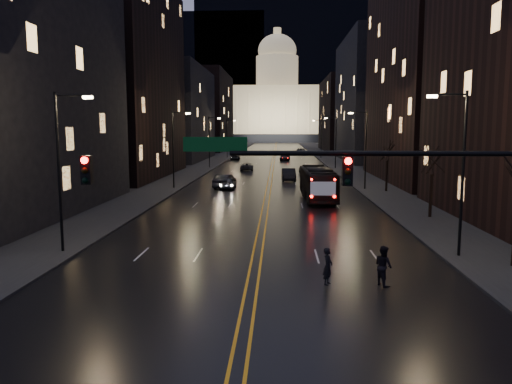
# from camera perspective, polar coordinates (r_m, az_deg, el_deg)

# --- Properties ---
(ground) EXTENTS (900.00, 900.00, 0.00)m
(ground) POSITION_cam_1_polar(r_m,az_deg,el_deg) (18.43, -1.27, -15.17)
(ground) COLOR black
(ground) RESTS_ON ground
(road) EXTENTS (20.00, 320.00, 0.02)m
(road) POSITION_cam_1_polar(r_m,az_deg,el_deg) (147.16, 2.17, 4.59)
(road) COLOR black
(road) RESTS_ON ground
(sidewalk_left) EXTENTS (8.00, 320.00, 0.16)m
(sidewalk_left) POSITION_cam_1_polar(r_m,az_deg,el_deg) (147.93, -3.27, 4.63)
(sidewalk_left) COLOR black
(sidewalk_left) RESTS_ON ground
(sidewalk_right) EXTENTS (8.00, 320.00, 0.16)m
(sidewalk_right) POSITION_cam_1_polar(r_m,az_deg,el_deg) (147.70, 7.63, 4.57)
(sidewalk_right) COLOR black
(sidewalk_right) RESTS_ON ground
(center_line) EXTENTS (0.62, 320.00, 0.01)m
(center_line) POSITION_cam_1_polar(r_m,az_deg,el_deg) (147.15, 2.17, 4.60)
(center_line) COLOR orange
(center_line) RESTS_ON road
(building_left_mid) EXTENTS (12.00, 30.00, 28.00)m
(building_left_mid) POSITION_cam_1_polar(r_m,az_deg,el_deg) (74.69, -15.02, 12.43)
(building_left_mid) COLOR black
(building_left_mid) RESTS_ON ground
(building_left_far) EXTENTS (12.00, 34.00, 20.00)m
(building_left_far) POSITION_cam_1_polar(r_m,az_deg,el_deg) (111.25, -8.98, 8.77)
(building_left_far) COLOR black
(building_left_far) RESTS_ON ground
(building_left_dist) EXTENTS (12.00, 40.00, 24.00)m
(building_left_dist) POSITION_cam_1_polar(r_m,az_deg,el_deg) (158.62, -5.48, 9.10)
(building_left_dist) COLOR black
(building_left_dist) RESTS_ON ground
(building_right_tall) EXTENTS (12.00, 30.00, 38.00)m
(building_right_tall) POSITION_cam_1_polar(r_m,az_deg,el_deg) (70.87, 19.69, 16.63)
(building_right_tall) COLOR black
(building_right_tall) RESTS_ON ground
(building_right_mid) EXTENTS (12.00, 34.00, 26.00)m
(building_right_mid) POSITION_cam_1_polar(r_m,az_deg,el_deg) (110.93, 13.13, 10.23)
(building_right_mid) COLOR black
(building_right_mid) RESTS_ON ground
(building_right_dist) EXTENTS (12.00, 40.00, 22.00)m
(building_right_dist) POSITION_cam_1_polar(r_m,az_deg,el_deg) (158.28, 9.94, 8.66)
(building_right_dist) COLOR black
(building_right_dist) RESTS_ON ground
(mountain_ridge) EXTENTS (520.00, 60.00, 130.00)m
(mountain_ridge) POSITION_cam_1_polar(r_m,az_deg,el_deg) (403.06, 8.44, 15.53)
(mountain_ridge) COLOR black
(mountain_ridge) RESTS_ON ground
(capitol) EXTENTS (90.00, 50.00, 58.50)m
(capitol) POSITION_cam_1_polar(r_m,az_deg,el_deg) (267.18, 2.41, 9.50)
(capitol) COLOR black
(capitol) RESTS_ON ground
(traffic_signal) EXTENTS (17.29, 0.45, 7.00)m
(traffic_signal) POSITION_cam_1_polar(r_m,az_deg,el_deg) (17.73, 18.09, 0.66)
(traffic_signal) COLOR black
(traffic_signal) RESTS_ON ground
(streetlamp_right_near) EXTENTS (2.13, 0.25, 9.00)m
(streetlamp_right_near) POSITION_cam_1_polar(r_m,az_deg,el_deg) (28.72, 22.26, 2.86)
(streetlamp_right_near) COLOR black
(streetlamp_right_near) RESTS_ON ground
(streetlamp_left_near) EXTENTS (2.13, 0.25, 9.00)m
(streetlamp_left_near) POSITION_cam_1_polar(r_m,az_deg,el_deg) (29.59, -21.31, 3.02)
(streetlamp_left_near) COLOR black
(streetlamp_left_near) RESTS_ON ground
(streetlamp_right_mid) EXTENTS (2.13, 0.25, 9.00)m
(streetlamp_right_mid) POSITION_cam_1_polar(r_m,az_deg,el_deg) (57.82, 12.27, 5.22)
(streetlamp_right_mid) COLOR black
(streetlamp_right_mid) RESTS_ON ground
(streetlamp_left_mid) EXTENTS (2.13, 0.25, 9.00)m
(streetlamp_left_mid) POSITION_cam_1_polar(r_m,az_deg,el_deg) (58.26, -9.29, 5.31)
(streetlamp_left_mid) COLOR black
(streetlamp_left_mid) RESTS_ON ground
(streetlamp_right_far) EXTENTS (2.13, 0.25, 9.00)m
(streetlamp_right_far) POSITION_cam_1_polar(r_m,az_deg,el_deg) (87.54, 9.00, 5.96)
(streetlamp_right_far) COLOR black
(streetlamp_right_far) RESTS_ON ground
(streetlamp_left_far) EXTENTS (2.13, 0.25, 9.00)m
(streetlamp_left_far) POSITION_cam_1_polar(r_m,az_deg,el_deg) (87.83, -5.25, 6.03)
(streetlamp_left_far) COLOR black
(streetlamp_left_far) RESTS_ON ground
(streetlamp_right_dist) EXTENTS (2.13, 0.25, 9.00)m
(streetlamp_right_dist) POSITION_cam_1_polar(r_m,az_deg,el_deg) (117.39, 7.38, 6.32)
(streetlamp_right_dist) COLOR black
(streetlamp_right_dist) RESTS_ON ground
(streetlamp_left_dist) EXTENTS (2.13, 0.25, 9.00)m
(streetlamp_left_dist) POSITION_cam_1_polar(r_m,az_deg,el_deg) (117.61, -3.24, 6.37)
(streetlamp_left_dist) COLOR black
(streetlamp_left_dist) RESTS_ON ground
(tree_right_mid) EXTENTS (2.40, 2.40, 6.65)m
(tree_right_mid) POSITION_cam_1_polar(r_m,az_deg,el_deg) (40.81, 19.50, 3.37)
(tree_right_mid) COLOR black
(tree_right_mid) RESTS_ON ground
(tree_right_far) EXTENTS (2.40, 2.40, 6.65)m
(tree_right_far) POSITION_cam_1_polar(r_m,az_deg,el_deg) (56.30, 14.80, 4.53)
(tree_right_far) COLOR black
(tree_right_far) RESTS_ON ground
(bus) EXTENTS (3.05, 11.60, 3.21)m
(bus) POSITION_cam_1_polar(r_m,az_deg,el_deg) (49.78, 7.07, 1.00)
(bus) COLOR black
(bus) RESTS_ON ground
(oncoming_car_a) EXTENTS (1.71, 4.24, 1.45)m
(oncoming_car_a) POSITION_cam_1_polar(r_m,az_deg,el_deg) (57.75, -3.21, 1.03)
(oncoming_car_a) COLOR black
(oncoming_car_a) RESTS_ON ground
(oncoming_car_b) EXTENTS (2.41, 5.20, 1.65)m
(oncoming_car_b) POSITION_cam_1_polar(r_m,az_deg,el_deg) (58.78, -3.59, 1.24)
(oncoming_car_b) COLOR black
(oncoming_car_b) RESTS_ON ground
(oncoming_car_c) EXTENTS (2.35, 4.72, 1.28)m
(oncoming_car_c) POSITION_cam_1_polar(r_m,az_deg,el_deg) (83.28, -1.05, 2.92)
(oncoming_car_c) COLOR black
(oncoming_car_c) RESTS_ON ground
(oncoming_car_d) EXTENTS (1.98, 4.81, 1.39)m
(oncoming_car_d) POSITION_cam_1_polar(r_m,az_deg,el_deg) (110.82, -2.39, 4.05)
(oncoming_car_d) COLOR black
(oncoming_car_d) RESTS_ON ground
(receding_car_a) EXTENTS (1.92, 5.10, 1.66)m
(receding_car_a) POSITION_cam_1_polar(r_m,az_deg,el_deg) (66.96, 3.75, 1.99)
(receding_car_a) COLOR black
(receding_car_a) RESTS_ON ground
(receding_car_b) EXTENTS (1.65, 3.88, 1.31)m
(receding_car_b) POSITION_cam_1_polar(r_m,az_deg,el_deg) (78.58, 5.53, 2.64)
(receding_car_b) COLOR black
(receding_car_b) RESTS_ON ground
(receding_car_c) EXTENTS (2.43, 5.12, 1.44)m
(receding_car_c) POSITION_cam_1_polar(r_m,az_deg,el_deg) (107.76, 3.34, 3.96)
(receding_car_c) COLOR black
(receding_car_c) RESTS_ON ground
(receding_car_d) EXTENTS (2.73, 5.56, 1.52)m
(receding_car_d) POSITION_cam_1_polar(r_m,az_deg,el_deg) (138.75, 5.16, 4.71)
(receding_car_d) COLOR black
(receding_car_d) RESTS_ON ground
(pedestrian_a) EXTENTS (0.62, 0.73, 1.70)m
(pedestrian_a) POSITION_cam_1_polar(r_m,az_deg,el_deg) (22.95, 8.20, -8.42)
(pedestrian_a) COLOR black
(pedestrian_a) RESTS_ON ground
(pedestrian_b) EXTENTS (0.84, 1.02, 1.83)m
(pedestrian_b) POSITION_cam_1_polar(r_m,az_deg,el_deg) (23.31, 14.36, -8.17)
(pedestrian_b) COLOR black
(pedestrian_b) RESTS_ON ground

